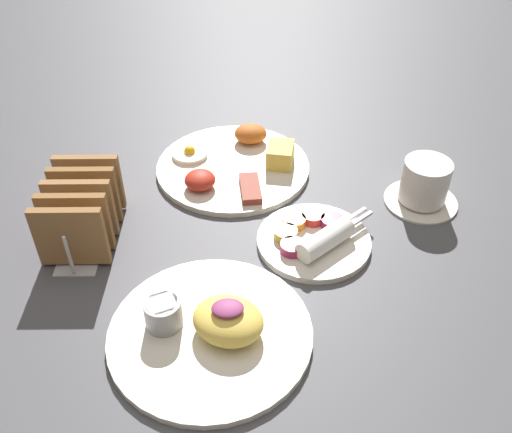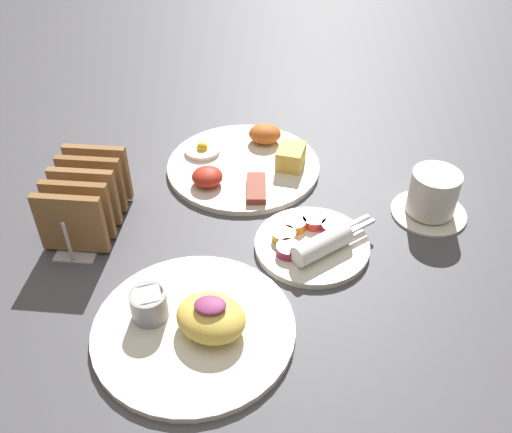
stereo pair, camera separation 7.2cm
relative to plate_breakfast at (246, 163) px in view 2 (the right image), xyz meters
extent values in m
plane|color=#47474C|center=(-0.01, -0.22, -0.01)|extent=(3.00, 3.00, 0.00)
cylinder|color=silver|center=(0.00, 0.00, -0.01)|extent=(0.27, 0.27, 0.01)
cube|color=#E5C64C|center=(0.08, 0.00, 0.02)|extent=(0.05, 0.06, 0.04)
ellipsoid|color=#C66023|center=(0.03, 0.08, 0.02)|extent=(0.06, 0.05, 0.03)
cylinder|color=#F4EACC|center=(-0.08, 0.03, 0.00)|extent=(0.06, 0.06, 0.01)
sphere|color=yellow|center=(-0.08, 0.03, 0.01)|extent=(0.02, 0.02, 0.02)
ellipsoid|color=red|center=(-0.06, -0.07, 0.01)|extent=(0.05, 0.05, 0.03)
cube|color=brown|center=(0.03, -0.08, 0.00)|extent=(0.04, 0.08, 0.01)
cylinder|color=silver|center=(0.12, -0.20, -0.01)|extent=(0.17, 0.17, 0.01)
cylinder|color=#99234C|center=(0.15, -0.17, 0.01)|extent=(0.04, 0.04, 0.01)
cylinder|color=red|center=(0.12, -0.16, 0.01)|extent=(0.04, 0.04, 0.01)
cylinder|color=orange|center=(0.09, -0.17, 0.01)|extent=(0.04, 0.04, 0.01)
cylinder|color=gold|center=(0.08, -0.19, 0.01)|extent=(0.04, 0.04, 0.01)
cylinder|color=#99234C|center=(0.09, -0.23, 0.01)|extent=(0.04, 0.04, 0.01)
cylinder|color=white|center=(0.14, -0.22, 0.01)|extent=(0.09, 0.09, 0.03)
cube|color=silver|center=(0.19, -0.16, 0.01)|extent=(0.04, 0.04, 0.00)
cube|color=silver|center=(0.19, -0.17, 0.01)|extent=(0.04, 0.04, 0.00)
cylinder|color=silver|center=(-0.03, -0.37, -0.01)|extent=(0.26, 0.26, 0.01)
ellipsoid|color=#EAC651|center=(0.00, -0.37, 0.02)|extent=(0.12, 0.11, 0.04)
ellipsoid|color=#8C3366|center=(0.00, -0.37, 0.04)|extent=(0.04, 0.03, 0.01)
cylinder|color=#99999E|center=(-0.08, -0.36, 0.02)|extent=(0.05, 0.05, 0.04)
cylinder|color=white|center=(-0.08, -0.36, 0.03)|extent=(0.04, 0.04, 0.01)
cube|color=#B7B7BC|center=(-0.23, -0.18, -0.01)|extent=(0.06, 0.18, 0.01)
cube|color=brown|center=(-0.23, -0.24, 0.04)|extent=(0.10, 0.01, 0.10)
cube|color=brown|center=(-0.23, -0.21, 0.04)|extent=(0.10, 0.01, 0.10)
cube|color=olive|center=(-0.23, -0.18, 0.04)|extent=(0.10, 0.01, 0.10)
cube|color=brown|center=(-0.23, -0.14, 0.04)|extent=(0.10, 0.01, 0.10)
cube|color=olive|center=(-0.23, -0.11, 0.04)|extent=(0.10, 0.01, 0.10)
cylinder|color=#B7B7BC|center=(-0.23, -0.26, 0.03)|extent=(0.01, 0.01, 0.07)
cylinder|color=#B7B7BC|center=(-0.23, -0.09, 0.03)|extent=(0.01, 0.01, 0.07)
cylinder|color=silver|center=(0.31, -0.10, -0.01)|extent=(0.12, 0.12, 0.01)
cylinder|color=silver|center=(0.31, -0.10, 0.03)|extent=(0.08, 0.08, 0.07)
cylinder|color=#381E0F|center=(0.31, -0.10, 0.06)|extent=(0.06, 0.06, 0.01)
camera|label=1|loc=(0.03, -0.84, 0.57)|focal=40.00mm
camera|label=2|loc=(0.10, -0.83, 0.57)|focal=40.00mm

